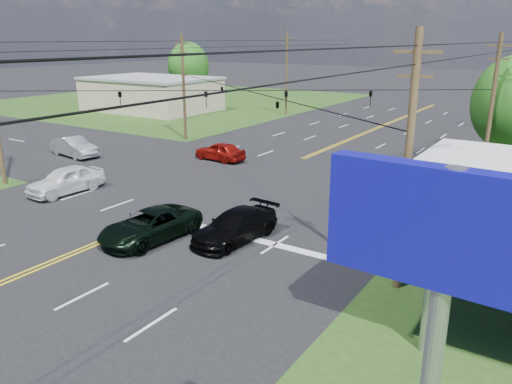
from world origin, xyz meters
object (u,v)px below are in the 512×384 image
Objects in this scene: tree_far_l at (188,66)px; suv_black at (235,226)px; retail_nw at (152,95)px; sedan_silver at (74,147)px; pole_left_far at (287,72)px; pole_ne at (492,107)px; pole_se at (408,163)px; pole_nw at (184,86)px; pickup_dkgreen at (150,225)px; pickup_white at (66,180)px; polesign_se at (436,332)px.

suv_black is (37.12, -40.52, -4.49)m from tree_far_l.
retail_nw reaches higher than sedan_silver.
retail_nw is at bearing 38.22° from sedan_silver.
sedan_silver is at bearing -95.69° from pole_left_far.
pole_ne is 50.54m from tree_far_l.
pole_se and pole_nw have the same top height.
pickup_dkgreen is at bearing -53.13° from pole_nw.
suv_black is 22.25m from sedan_silver.
pickup_dkgreen is 1.08× the size of sedan_silver.
sedan_silver is at bearing 165.02° from pole_se.
suv_black is 1.02× the size of sedan_silver.
pickup_white is at bearing -140.98° from pole_ne.
suv_black is at bearing -63.60° from pole_left_far.
pole_ne is 30.96m from sedan_silver.
pole_ne is 23.03m from pickup_dkgreen.
sedan_silver is at bearing 142.59° from pickup_white.
polesign_se is (47.00, -43.73, 4.34)m from retail_nw.
sedan_silver is 0.59× the size of polesign_se.
pole_ne reaches higher than sedan_silver.
pickup_white is 1.01× the size of sedan_silver.
pole_nw is 1.85× the size of pickup_dkgreen.
suv_black is 0.61× the size of polesign_se.
pole_se reaches higher than sedan_silver.
pole_se is 21.40m from pickup_white.
suv_black is at bearing 176.49° from pole_se.
pole_left_far reaches higher than polesign_se.
pickup_white reaches higher than suv_black.
pole_nw reaches higher than tree_far_l.
sedan_silver is at bearing -58.80° from retail_nw.
pickup_white is (5.02, -17.00, -4.10)m from pole_nw.
tree_far_l is (-45.00, 41.00, 0.28)m from pole_se.
polesign_se reaches higher than sedan_silver.
pole_left_far is at bearing 121.76° from suv_black.
retail_nw is at bearing 142.59° from pole_nw.
polesign_se is (30.00, -49.73, 1.18)m from pole_left_far.
pickup_dkgreen is at bearing -51.65° from tree_far_l.
pickup_dkgreen is 19.98m from sedan_silver.
pickup_white is at bearing 151.21° from polesign_se.
pole_se is at bearing 1.85° from suv_black.
pole_se is 1.95× the size of suv_black.
tree_far_l reaches higher than suv_black.
polesign_se reaches higher than suv_black.
sedan_silver is at bearing 157.10° from pickup_dkgreen.
tree_far_l is at bearing 129.56° from pole_nw.
suv_black is at bearing -114.21° from pole_ne.
pole_ne is at bearing -27.07° from tree_far_l.
polesign_se is (4.00, -30.73, 1.43)m from pole_ne.
pickup_dkgreen is at bearing -142.71° from suv_black.
pole_nw is 19.00m from pole_left_far.
pole_left_far is 41.59m from pickup_dkgreen.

